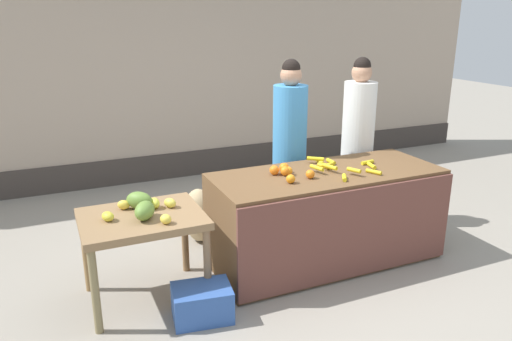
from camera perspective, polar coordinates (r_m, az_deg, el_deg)
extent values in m
plane|color=gray|center=(4.63, 3.85, -10.99)|extent=(24.00, 24.00, 0.00)
cube|color=tan|center=(6.97, -7.91, 11.97)|extent=(9.49, 0.20, 3.10)
cube|color=#3F3833|center=(7.13, -7.20, 0.86)|extent=(9.49, 0.04, 0.36)
cube|color=brown|center=(4.61, 8.05, -5.29)|extent=(2.10, 0.83, 0.87)
cube|color=brown|center=(4.29, 11.06, -7.28)|extent=(2.10, 0.03, 0.81)
cube|color=olive|center=(3.95, -13.07, -5.48)|extent=(0.94, 0.73, 0.06)
cylinder|color=olive|center=(3.78, -18.11, -13.19)|extent=(0.06, 0.06, 0.67)
cylinder|color=#87694B|center=(3.91, -5.63, -11.20)|extent=(0.06, 0.06, 0.67)
cylinder|color=olive|center=(4.34, -19.06, -9.12)|extent=(0.06, 0.06, 0.67)
cylinder|color=olive|center=(4.46, -8.22, -7.55)|extent=(0.06, 0.06, 0.67)
cylinder|color=gold|center=(4.76, 12.77, 0.93)|extent=(0.14, 0.05, 0.04)
cylinder|color=gold|center=(4.56, 7.92, 0.50)|extent=(0.08, 0.15, 0.04)
cylinder|color=gold|center=(4.68, 7.42, 0.96)|extent=(0.05, 0.13, 0.04)
cylinder|color=yellow|center=(4.27, 10.19, -0.82)|extent=(0.10, 0.14, 0.04)
cylinder|color=yellow|center=(4.61, 8.39, 0.64)|extent=(0.13, 0.08, 0.04)
cylinder|color=yellow|center=(4.66, 13.22, 0.56)|extent=(0.07, 0.15, 0.04)
cylinder|color=gold|center=(4.48, 13.47, -0.15)|extent=(0.10, 0.15, 0.04)
cylinder|color=gold|center=(4.72, 8.66, 1.04)|extent=(0.04, 0.12, 0.04)
cylinder|color=gold|center=(4.68, 6.90, 1.36)|extent=(0.15, 0.13, 0.04)
cylinder|color=gold|center=(4.39, 11.27, 0.04)|extent=(0.09, 0.13, 0.04)
cylinder|color=gold|center=(4.40, 7.06, 0.30)|extent=(0.07, 0.15, 0.04)
cylinder|color=yellow|center=(4.45, 8.52, 0.43)|extent=(0.08, 0.16, 0.04)
sphere|color=orange|center=(4.25, 6.29, -0.42)|extent=(0.08, 0.08, 0.08)
sphere|color=orange|center=(4.31, 3.40, -0.06)|extent=(0.08, 0.08, 0.08)
sphere|color=orange|center=(4.33, 2.13, 0.04)|extent=(0.09, 0.09, 0.09)
sphere|color=orange|center=(4.12, 4.03, -0.97)|extent=(0.08, 0.08, 0.08)
sphere|color=orange|center=(4.32, 3.73, -0.05)|extent=(0.08, 0.08, 0.08)
sphere|color=orange|center=(4.39, 3.30, 0.32)|extent=(0.09, 0.09, 0.09)
ellipsoid|color=#D6D940|center=(4.04, -11.63, -3.71)|extent=(0.08, 0.12, 0.09)
ellipsoid|color=yellow|center=(4.07, -15.06, -3.85)|extent=(0.12, 0.11, 0.08)
ellipsoid|color=gold|center=(3.88, -16.76, -5.11)|extent=(0.12, 0.14, 0.07)
ellipsoid|color=yellow|center=(3.73, -10.39, -5.55)|extent=(0.11, 0.12, 0.07)
ellipsoid|color=#E9D84B|center=(4.03, -9.91, -3.71)|extent=(0.12, 0.13, 0.08)
ellipsoid|color=olive|center=(3.83, -12.76, -4.55)|extent=(0.23, 0.26, 0.14)
ellipsoid|color=olive|center=(4.05, -13.35, -3.38)|extent=(0.26, 0.25, 0.14)
cylinder|color=#33333D|center=(5.16, 3.76, -3.62)|extent=(0.29, 0.29, 0.70)
cylinder|color=#3F8CCC|center=(4.93, 3.94, 4.86)|extent=(0.34, 0.34, 0.86)
sphere|color=tan|center=(4.84, 4.07, 10.91)|extent=(0.21, 0.21, 0.21)
sphere|color=black|center=(4.84, 4.09, 11.72)|extent=(0.18, 0.18, 0.18)
cylinder|color=#33333D|center=(5.54, 11.29, -2.44)|extent=(0.29, 0.29, 0.70)
cylinder|color=white|center=(5.33, 11.79, 5.44)|extent=(0.34, 0.34, 0.85)
sphere|color=tan|center=(5.25, 12.14, 11.02)|extent=(0.21, 0.21, 0.21)
sphere|color=black|center=(5.24, 12.19, 11.76)|extent=(0.18, 0.18, 0.18)
cube|color=#3359A5|center=(3.88, -6.25, -14.98)|extent=(0.48, 0.38, 0.26)
ellipsoid|color=tan|center=(5.03, -6.60, -5.17)|extent=(0.36, 0.41, 0.56)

